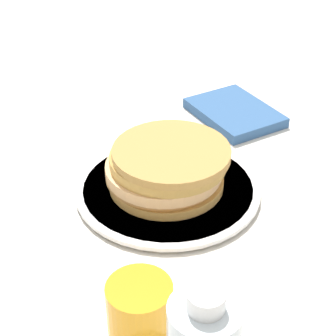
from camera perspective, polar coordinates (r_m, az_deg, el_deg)
ground_plane at (r=0.93m, az=-2.05°, el=-1.56°), size 4.00×4.00×0.00m
plate at (r=0.90m, az=0.00°, el=-2.11°), size 0.30×0.30×0.01m
pancake_stack at (r=0.88m, az=-0.16°, el=0.09°), size 0.20×0.19×0.07m
juice_glass at (r=0.68m, az=-2.89°, el=-14.02°), size 0.08×0.08×0.07m
napkin at (r=1.12m, az=6.76°, el=5.61°), size 0.21×0.19×0.02m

